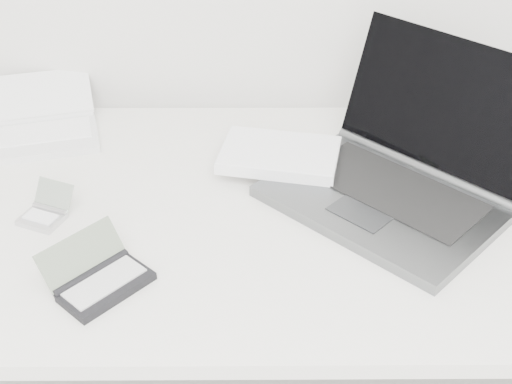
{
  "coord_description": "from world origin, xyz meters",
  "views": [
    {
      "loc": [
        -0.04,
        0.44,
        1.53
      ],
      "look_at": [
        -0.03,
        1.51,
        0.79
      ],
      "focal_mm": 50.0,
      "sensor_mm": 36.0,
      "label": 1
    }
  ],
  "objects_px": {
    "palmtop_charcoal": "(100,278)",
    "netbook_open_white": "(45,126)",
    "laptop_large": "(377,170)",
    "desk": "(271,225)"
  },
  "relations": [
    {
      "from": "desk",
      "to": "laptop_large",
      "type": "xyz_separation_m",
      "value": [
        0.21,
        0.05,
        0.09
      ]
    },
    {
      "from": "laptop_large",
      "to": "palmtop_charcoal",
      "type": "xyz_separation_m",
      "value": [
        -0.5,
        -0.28,
        -0.03
      ]
    },
    {
      "from": "desk",
      "to": "laptop_large",
      "type": "height_order",
      "value": "laptop_large"
    },
    {
      "from": "laptop_large",
      "to": "netbook_open_white",
      "type": "distance_m",
      "value": 0.74
    },
    {
      "from": "laptop_large",
      "to": "netbook_open_white",
      "type": "height_order",
      "value": "laptop_large"
    },
    {
      "from": "desk",
      "to": "palmtop_charcoal",
      "type": "height_order",
      "value": "palmtop_charcoal"
    },
    {
      "from": "desk",
      "to": "netbook_open_white",
      "type": "height_order",
      "value": "netbook_open_white"
    },
    {
      "from": "palmtop_charcoal",
      "to": "netbook_open_white",
      "type": "bearing_deg",
      "value": 65.82
    },
    {
      "from": "laptop_large",
      "to": "desk",
      "type": "bearing_deg",
      "value": -121.54
    },
    {
      "from": "netbook_open_white",
      "to": "palmtop_charcoal",
      "type": "xyz_separation_m",
      "value": [
        0.21,
        -0.51,
        -0.0
      ]
    }
  ]
}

